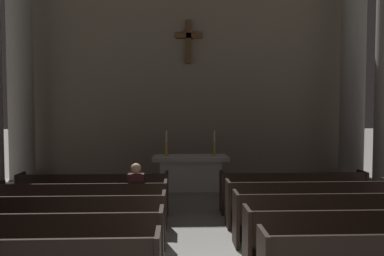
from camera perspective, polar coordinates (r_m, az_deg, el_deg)
name	(u,v)px	position (r m, az deg, el deg)	size (l,w,h in m)	color
pew_left_row_2	(47,242)	(6.11, -20.70, -15.59)	(3.34, 0.50, 0.95)	black
pew_left_row_3	(68,221)	(7.07, -17.94, -12.98)	(3.34, 0.50, 0.95)	black
pew_left_row_4	(83,205)	(8.05, -15.89, -10.98)	(3.34, 0.50, 0.95)	black
pew_left_row_5	(94,194)	(9.05, -14.31, -9.41)	(3.34, 0.50, 0.95)	black
pew_right_row_2	(357,238)	(6.40, 23.26, -14.78)	(3.34, 0.50, 0.95)	black
pew_right_row_3	(329,218)	(7.32, 19.63, -12.45)	(3.34, 0.50, 0.95)	black
pew_right_row_4	(308,203)	(8.28, 16.88, -10.61)	(3.34, 0.50, 0.95)	black
pew_right_row_5	(293,192)	(9.25, 14.71, -9.14)	(3.34, 0.50, 0.95)	black
column_left_fourth	(20,65)	(13.07, -24.13, 8.54)	(1.14, 1.14, 7.63)	gray
column_right_fourth	(353,66)	(13.39, 22.76, 8.43)	(1.14, 1.14, 7.63)	gray
altar	(190,172)	(11.35, -0.23, -6.51)	(2.20, 0.90, 1.01)	#BCB7AD
candlestick_left	(167,148)	(11.25, -3.80, -2.92)	(0.16, 0.16, 0.74)	#B79338
candlestick_right	(214,147)	(11.30, 3.33, -2.90)	(0.16, 0.16, 0.74)	#B79338
apse_with_cross	(188,56)	(13.29, -0.54, 10.68)	(11.63, 0.42, 8.37)	gray
lone_worshipper	(137,194)	(7.86, -8.22, -9.62)	(0.32, 0.43, 1.32)	#26262B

